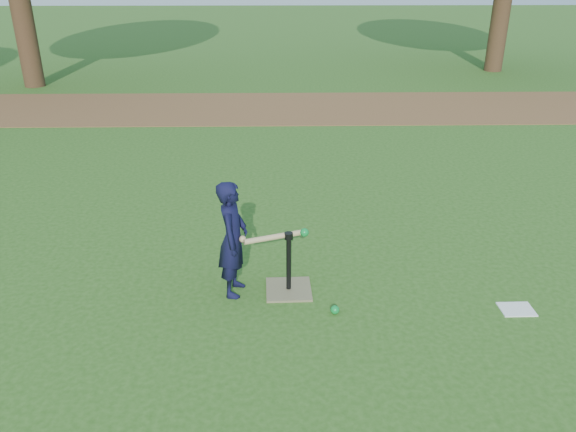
{
  "coord_description": "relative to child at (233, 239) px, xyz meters",
  "views": [
    {
      "loc": [
        0.16,
        -4.57,
        2.87
      ],
      "look_at": [
        0.27,
        0.35,
        0.65
      ],
      "focal_mm": 35.0,
      "sensor_mm": 36.0,
      "label": 1
    }
  ],
  "objects": [
    {
      "name": "child",
      "position": [
        0.0,
        0.0,
        0.0
      ],
      "size": [
        0.32,
        0.44,
        1.12
      ],
      "primitive_type": "imported",
      "rotation": [
        0.0,
        0.0,
        1.44
      ],
      "color": "black",
      "rests_on": "ground"
    },
    {
      "name": "batting_tee",
      "position": [
        0.51,
        0.01,
        -0.45
      ],
      "size": [
        0.44,
        0.44,
        0.61
      ],
      "color": "#7A6E4D",
      "rests_on": "ground"
    },
    {
      "name": "clipboard",
      "position": [
        2.58,
        -0.37,
        -0.56
      ],
      "size": [
        0.3,
        0.23,
        0.01
      ],
      "primitive_type": "cube",
      "rotation": [
        0.0,
        0.0,
        0.01
      ],
      "color": "white",
      "rests_on": "ground"
    },
    {
      "name": "dirt_strip",
      "position": [
        0.25,
        7.46,
        -0.56
      ],
      "size": [
        24.0,
        3.0,
        0.01
      ],
      "primitive_type": "cube",
      "color": "brown",
      "rests_on": "ground"
    },
    {
      "name": "swing_action",
      "position": [
        0.42,
        -0.01,
        0.03
      ],
      "size": [
        0.64,
        0.25,
        0.1
      ],
      "color": "tan",
      "rests_on": "ground"
    },
    {
      "name": "ground",
      "position": [
        0.25,
        -0.04,
        -0.56
      ],
      "size": [
        80.0,
        80.0,
        0.0
      ],
      "primitive_type": "plane",
      "color": "#285116",
      "rests_on": "ground"
    },
    {
      "name": "wiffle_ball_ground",
      "position": [
        0.92,
        -0.39,
        -0.52
      ],
      "size": [
        0.08,
        0.08,
        0.08
      ],
      "primitive_type": "sphere",
      "color": "#0C8733",
      "rests_on": "ground"
    }
  ]
}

